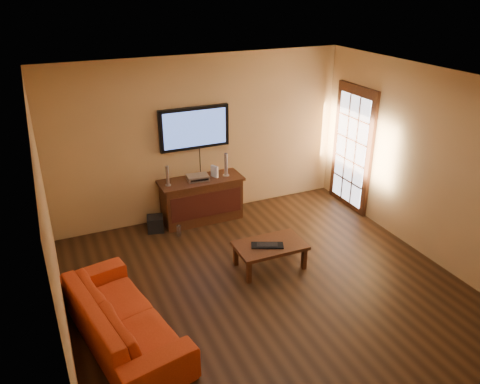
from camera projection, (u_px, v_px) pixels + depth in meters
ground_plane at (269, 290)px, 6.18m from camera, size 5.00×5.00×0.00m
room_walls at (250, 155)px, 6.00m from camera, size 5.00×5.00×5.00m
french_door at (352, 150)px, 8.07m from camera, size 0.07×1.02×2.22m
media_console at (202, 200)px, 7.83m from camera, size 1.39×0.53×0.74m
television at (194, 128)px, 7.52m from camera, size 1.17×0.08×0.69m
coffee_table at (270, 247)px, 6.54m from camera, size 0.98×0.60×0.37m
sofa at (121, 309)px, 5.19m from camera, size 1.00×2.15×0.81m
speaker_left at (168, 177)px, 7.39m from camera, size 0.09×0.09×0.33m
speaker_right at (226, 166)px, 7.75m from camera, size 0.11×0.11×0.39m
av_receiver at (198, 177)px, 7.65m from camera, size 0.37×0.28×0.08m
game_console at (215, 171)px, 7.73m from camera, size 0.09×0.15×0.20m
subwoofer at (155, 224)px, 7.58m from camera, size 0.30×0.30×0.25m
bottle at (179, 231)px, 7.44m from camera, size 0.07×0.07×0.20m
keyboard at (267, 245)px, 6.47m from camera, size 0.47×0.33×0.03m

